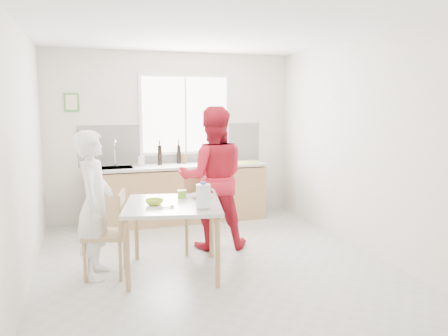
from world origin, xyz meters
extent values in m
plane|color=#B7B7B2|center=(0.00, 0.00, 0.00)|extent=(4.50, 4.50, 0.00)
plane|color=silver|center=(0.00, 2.25, 1.35)|extent=(4.00, 0.00, 4.00)
plane|color=silver|center=(0.00, -2.25, 1.35)|extent=(4.00, 0.00, 4.00)
plane|color=silver|center=(-2.00, 0.00, 1.35)|extent=(0.00, 4.50, 4.50)
plane|color=silver|center=(2.00, 0.00, 1.35)|extent=(0.00, 4.50, 4.50)
plane|color=white|center=(0.00, 0.00, 2.70)|extent=(4.50, 4.50, 0.00)
cube|color=white|center=(0.20, 2.23, 1.70)|extent=(1.50, 0.03, 1.30)
cube|color=white|center=(0.20, 2.21, 1.70)|extent=(1.40, 0.02, 1.20)
cube|color=white|center=(0.20, 2.21, 1.70)|extent=(0.03, 0.03, 1.20)
cube|color=white|center=(0.00, 2.24, 1.23)|extent=(3.00, 0.02, 0.65)
cube|color=#4A9242|center=(-1.55, 2.23, 1.90)|extent=(0.22, 0.02, 0.28)
cube|color=beige|center=(-1.55, 2.22, 1.90)|extent=(0.16, 0.01, 0.22)
cube|color=tan|center=(0.00, 1.95, 0.43)|extent=(2.80, 0.60, 0.86)
cube|color=#3F3326|center=(0.00, 1.95, 0.05)|extent=(2.80, 0.54, 0.10)
cube|color=silver|center=(0.00, 1.95, 0.90)|extent=(2.84, 0.64, 0.04)
cube|color=#A5A5AA|center=(-0.95, 1.95, 0.91)|extent=(0.50, 0.40, 0.03)
cylinder|color=silver|center=(-0.95, 2.11, 1.10)|extent=(0.02, 0.02, 0.36)
torus|color=silver|center=(-0.95, 2.04, 1.28)|extent=(0.02, 0.18, 0.18)
cube|color=silver|center=(-0.49, -0.17, 0.78)|extent=(1.23, 1.23, 0.04)
cylinder|color=tan|center=(-1.03, -0.51, 0.37)|extent=(0.05, 0.05, 0.74)
cylinder|color=tan|center=(-0.84, 0.38, 0.37)|extent=(0.05, 0.05, 0.74)
cylinder|color=tan|center=(-0.14, -0.71, 0.37)|extent=(0.05, 0.05, 0.74)
cylinder|color=tan|center=(0.05, 0.18, 0.37)|extent=(0.05, 0.05, 0.74)
cube|color=tan|center=(-1.22, -0.01, 0.46)|extent=(0.51, 0.51, 0.04)
cube|color=tan|center=(-1.03, -0.05, 0.71)|extent=(0.12, 0.41, 0.45)
cylinder|color=tan|center=(-1.37, 0.21, 0.22)|extent=(0.04, 0.04, 0.44)
cylinder|color=tan|center=(-1.44, -0.15, 0.22)|extent=(0.04, 0.04, 0.44)
cylinder|color=tan|center=(-1.00, 0.13, 0.22)|extent=(0.04, 0.04, 0.44)
cylinder|color=tan|center=(-1.08, -0.23, 0.22)|extent=(0.04, 0.04, 0.44)
cube|color=tan|center=(0.01, 0.49, 0.50)|extent=(0.55, 0.55, 0.04)
cube|color=tan|center=(0.05, 0.70, 0.76)|extent=(0.44, 0.12, 0.49)
cylinder|color=tan|center=(-0.23, 0.34, 0.24)|extent=(0.04, 0.04, 0.47)
cylinder|color=tan|center=(0.16, 0.26, 0.24)|extent=(0.04, 0.04, 0.47)
cylinder|color=tan|center=(-0.14, 0.73, 0.24)|extent=(0.04, 0.04, 0.47)
cylinder|color=tan|center=(0.24, 0.65, 0.24)|extent=(0.04, 0.04, 0.47)
imported|color=white|center=(-1.31, 0.01, 0.80)|extent=(0.50, 0.65, 1.61)
imported|color=red|center=(0.18, 0.57, 0.92)|extent=(1.03, 0.87, 1.85)
imported|color=#A5C72E|center=(-0.70, -0.17, 0.83)|extent=(0.23, 0.23, 0.06)
imported|color=white|center=(-0.14, 0.02, 0.82)|extent=(0.23, 0.23, 0.05)
cylinder|color=white|center=(-0.24, -0.51, 0.94)|extent=(0.15, 0.15, 0.24)
cylinder|color=blue|center=(-0.24, -0.51, 1.07)|extent=(0.05, 0.05, 0.03)
torus|color=white|center=(-0.16, -0.51, 0.96)|extent=(0.12, 0.05, 0.11)
cube|color=#75BA2B|center=(-0.33, 0.09, 0.84)|extent=(0.12, 0.12, 0.09)
cylinder|color=#A5A5AA|center=(-0.62, -0.36, 0.81)|extent=(0.16, 0.03, 0.01)
cube|color=#A7C82E|center=(1.13, 1.82, 0.93)|extent=(0.37, 0.28, 0.01)
cylinder|color=black|center=(-0.27, 1.99, 1.08)|extent=(0.07, 0.07, 0.32)
cylinder|color=black|center=(0.06, 2.10, 1.07)|extent=(0.07, 0.07, 0.30)
cylinder|color=brown|center=(0.14, 2.06, 1.00)|extent=(0.06, 0.06, 0.16)
imported|color=#999999|center=(-0.56, 2.04, 1.03)|extent=(0.10, 0.10, 0.21)
camera|label=1|loc=(-1.39, -4.80, 1.89)|focal=35.00mm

